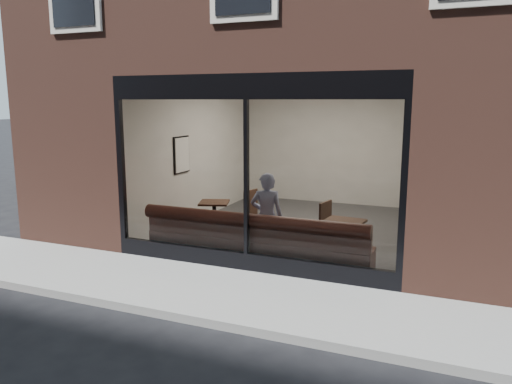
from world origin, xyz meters
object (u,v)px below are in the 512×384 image
at_px(banquette, 256,251).
at_px(cafe_chair_right, 316,237).
at_px(cafe_chair_left, 244,222).
at_px(cafe_table_right, 343,222).
at_px(person, 267,216).
at_px(cafe_table_left, 214,203).

distance_m(banquette, cafe_chair_right, 1.39).
height_order(banquette, cafe_chair_left, banquette).
bearing_deg(cafe_table_right, cafe_chair_left, 153.38).
distance_m(person, cafe_chair_left, 1.91).
relative_size(person, cafe_table_right, 2.38).
distance_m(banquette, cafe_chair_left, 2.03).
relative_size(cafe_table_left, cafe_table_right, 0.89).
height_order(person, cafe_table_right, person).
bearing_deg(cafe_table_left, cafe_table_right, -12.53).
xyz_separation_m(person, cafe_chair_left, (-1.10, 1.47, -0.54)).
bearing_deg(cafe_chair_left, cafe_chair_right, 175.97).
bearing_deg(cafe_chair_right, cafe_table_right, 148.19).
height_order(cafe_table_left, cafe_chair_left, cafe_table_left).
xyz_separation_m(cafe_chair_left, cafe_chair_right, (1.75, -0.58, 0.00)).
bearing_deg(cafe_chair_left, cafe_table_left, 70.41).
height_order(cafe_table_left, cafe_chair_right, cafe_table_left).
xyz_separation_m(cafe_table_left, cafe_table_right, (2.80, -0.62, 0.00)).
bearing_deg(cafe_table_left, cafe_chair_right, 0.19).
distance_m(cafe_table_right, cafe_chair_left, 2.74).
relative_size(cafe_table_right, cafe_chair_right, 1.45).
height_order(banquette, cafe_table_left, cafe_table_left).
bearing_deg(person, cafe_table_right, 172.39).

